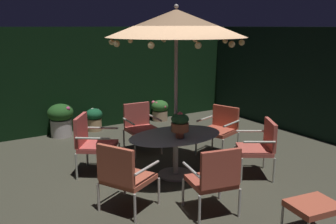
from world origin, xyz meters
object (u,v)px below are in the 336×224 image
Objects in this scene: patio_chair_north at (124,174)px; patio_chair_southeast at (220,126)px; ottoman_footrest at (313,207)px; patio_dining_table at (176,143)px; potted_plant_left_near at (94,119)px; potted_plant_front_corner at (61,119)px; patio_chair_southwest at (92,140)px; centerpiece_planter at (180,123)px; patio_chair_northeast at (215,177)px; patio_chair_east at (260,144)px; patio_chair_south at (140,124)px; patio_umbrella at (176,24)px; potted_plant_left_far at (160,110)px.

patio_chair_north is 2.86m from patio_chair_southeast.
patio_chair_north is 2.43m from ottoman_footrest.
patio_dining_table is at bearing 99.30° from ottoman_footrest.
potted_plant_left_near is 0.83m from potted_plant_front_corner.
patio_chair_southwest reaches higher than potted_plant_left_near.
patio_chair_northeast is at bearing -101.84° from centerpiece_planter.
patio_chair_east reaches higher than ottoman_footrest.
patio_chair_south is at bearing 25.01° from patio_chair_southwest.
patio_umbrella is 4.03m from potted_plant_left_near.
patio_chair_north is 1.79× the size of potted_plant_left_near.
patio_chair_southwest reaches higher than patio_chair_south.
patio_chair_north reaches higher than patio_chair_northeast.
centerpiece_planter is 0.44× the size of patio_chair_north.
patio_chair_south reaches higher than patio_dining_table.
centerpiece_planter is 0.67× the size of ottoman_footrest.
patio_dining_table is 2.46m from ottoman_footrest.
patio_dining_table reaches higher than ottoman_footrest.
patio_dining_table is 1.63× the size of patio_chair_southwest.
patio_chair_north is at bearing -105.34° from potted_plant_left_near.
patio_chair_southeast is 1.72× the size of potted_plant_left_near.
patio_chair_east is at bearing -96.86° from patio_chair_southeast.
patio_chair_southeast is 1.61m from patio_chair_south.
patio_chair_southwest is (-1.16, 0.85, -1.94)m from patio_umbrella.
patio_chair_east is at bearing -96.69° from potted_plant_left_far.
ottoman_footrest is (0.40, -2.42, -2.16)m from patio_umbrella.
patio_chair_south reaches higher than potted_plant_left_near.
patio_chair_northeast is 2.41m from patio_chair_southwest.
patio_chair_northeast is 1.25m from ottoman_footrest.
patio_chair_northeast reaches higher than potted_plant_left_far.
patio_chair_north is at bearing 142.95° from patio_chair_northeast.
patio_umbrella is 2.43m from patio_chair_southeast.
patio_umbrella is at bearing -93.18° from patio_chair_south.
potted_plant_left_near is 0.72× the size of potted_plant_front_corner.
patio_umbrella reaches higher than ottoman_footrest.
potted_plant_left_far is at bearing 63.27° from patio_umbrella.
patio_chair_northeast is 4.76m from potted_plant_front_corner.
patio_chair_east is 0.94× the size of patio_chair_southwest.
patio_dining_table is at bearing 88.38° from patio_umbrella.
patio_chair_north is 0.96× the size of patio_chair_southwest.
patio_chair_southeast is 1.23× the size of potted_plant_front_corner.
potted_plant_left_far is at bearing 67.29° from patio_chair_northeast.
patio_dining_table is 1.77× the size of patio_chair_southeast.
potted_plant_left_far is (1.99, 4.76, -0.26)m from patio_chair_northeast.
patio_chair_east is 2.86m from patio_chair_southwest.
potted_plant_front_corner is at bearing 119.63° from patio_chair_south.
patio_umbrella reaches higher than patio_chair_north.
patio_chair_northeast is at bearing -102.10° from patio_dining_table.
centerpiece_planter is at bearing 78.16° from patio_chair_northeast.
patio_chair_north is at bearing 133.59° from ottoman_footrest.
patio_umbrella reaches higher than potted_plant_left_near.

